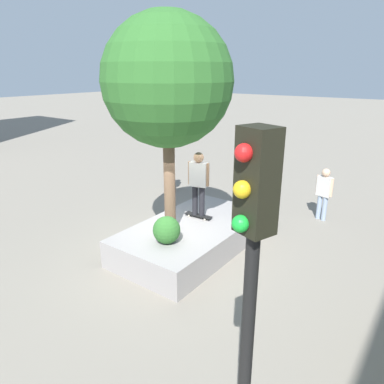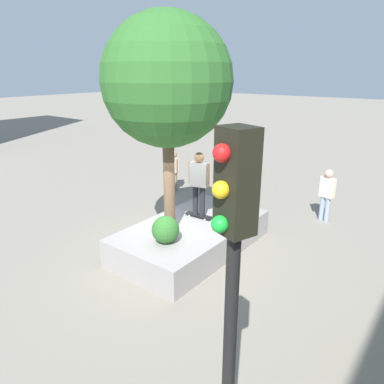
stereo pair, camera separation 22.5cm
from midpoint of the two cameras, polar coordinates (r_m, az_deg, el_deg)
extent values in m
plane|color=gray|center=(9.56, -2.52, -9.64)|extent=(120.00, 120.00, 0.00)
cube|color=gray|center=(9.61, 0.68, -7.09)|extent=(4.24, 2.36, 0.71)
cylinder|color=brown|center=(8.64, -2.94, 2.40)|extent=(0.28, 0.28, 2.82)
sphere|color=#2D6628|center=(8.28, -3.21, 17.29)|extent=(2.95, 2.95, 2.95)
sphere|color=#2D6628|center=(8.39, -3.49, -6.03)|extent=(0.65, 0.65, 0.65)
cube|color=black|center=(9.86, 1.74, -3.74)|extent=(0.26, 0.81, 0.02)
sphere|color=beige|center=(9.81, 3.27, -4.10)|extent=(0.06, 0.06, 0.06)
sphere|color=beige|center=(9.68, 2.75, -4.42)|extent=(0.06, 0.06, 0.06)
sphere|color=beige|center=(10.07, 0.77, -3.46)|extent=(0.06, 0.06, 0.06)
sphere|color=beige|center=(9.94, 0.23, -3.76)|extent=(0.06, 0.06, 0.06)
cylinder|color=black|center=(9.74, 1.22, -1.33)|extent=(0.15, 0.15, 0.84)
cylinder|color=black|center=(9.67, 2.32, -1.50)|extent=(0.15, 0.15, 0.84)
cube|color=silver|center=(9.47, 1.81, 2.82)|extent=(0.31, 0.51, 0.65)
cylinder|color=#9E7251|center=(9.56, 0.43, 3.09)|extent=(0.10, 0.10, 0.62)
cylinder|color=#9E7251|center=(9.38, 3.22, 2.75)|extent=(0.10, 0.10, 0.62)
sphere|color=#9E7251|center=(9.35, 1.84, 5.55)|extent=(0.27, 0.27, 0.27)
cube|color=black|center=(2.76, 9.48, 1.57)|extent=(0.32, 0.34, 0.85)
sphere|color=red|center=(2.60, 7.30, 6.20)|extent=(0.14, 0.14, 0.14)
sphere|color=gold|center=(2.68, 7.05, 0.34)|extent=(0.14, 0.14, 0.14)
sphere|color=green|center=(2.78, 6.82, -5.14)|extent=(0.14, 0.14, 0.14)
cylinder|color=#8C9EB7|center=(12.14, 20.55, -2.42)|extent=(0.15, 0.15, 0.80)
cylinder|color=#8C9EB7|center=(12.05, 21.32, -2.67)|extent=(0.15, 0.15, 0.80)
cube|color=silver|center=(11.87, 21.33, 0.67)|extent=(0.30, 0.49, 0.63)
cylinder|color=#D8AD8C|center=(11.97, 20.38, 1.04)|extent=(0.10, 0.10, 0.59)
cylinder|color=#D8AD8C|center=(11.75, 22.32, 0.46)|extent=(0.10, 0.10, 0.59)
sphere|color=#D8AD8C|center=(11.74, 21.59, 2.73)|extent=(0.26, 0.26, 0.26)
cylinder|color=#847056|center=(14.27, -2.51, 1.83)|extent=(0.14, 0.14, 0.75)
cylinder|color=#847056|center=(14.12, -2.21, 1.64)|extent=(0.14, 0.14, 0.75)
cube|color=silver|center=(14.01, -2.40, 4.36)|extent=(0.35, 0.46, 0.59)
cylinder|color=#9E7251|center=(14.21, -2.77, 4.63)|extent=(0.09, 0.09, 0.56)
cylinder|color=#9E7251|center=(13.81, -2.02, 4.22)|extent=(0.09, 0.09, 0.56)
sphere|color=#9E7251|center=(13.91, -2.42, 6.03)|extent=(0.25, 0.25, 0.25)
camera|label=1|loc=(0.11, -89.29, 0.24)|focal=33.34mm
camera|label=2|loc=(0.11, 90.71, -0.24)|focal=33.34mm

